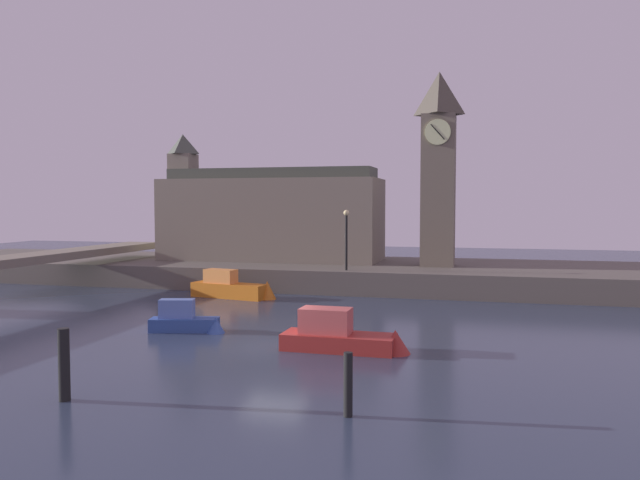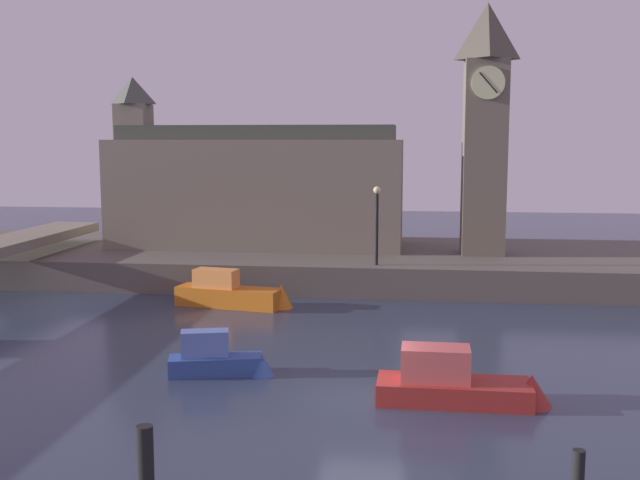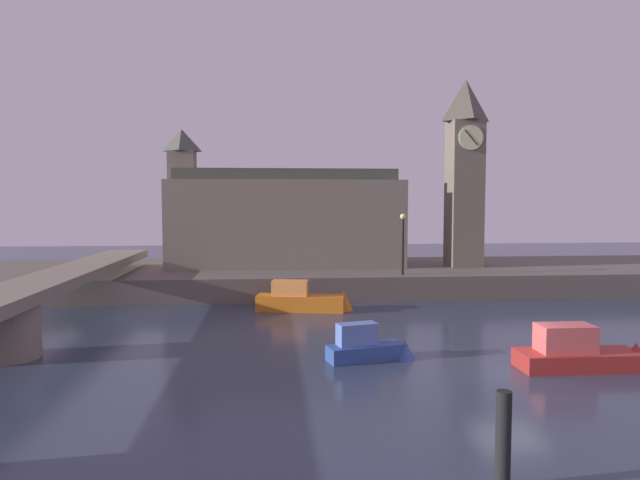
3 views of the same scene
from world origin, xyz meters
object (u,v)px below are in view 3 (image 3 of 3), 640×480
at_px(clock_tower, 465,170).
at_px(mooring_post_left, 503,440).
at_px(parliament_hall, 281,219).
at_px(boat_dinghy_red, 590,354).
at_px(boat_tour_blue, 371,347).
at_px(streetlamp, 403,237).
at_px(boat_patrol_orange, 307,300).

bearing_deg(clock_tower, mooring_post_left, -107.52).
height_order(parliament_hall, boat_dinghy_red, parliament_hall).
bearing_deg(clock_tower, boat_tour_blue, -118.92).
xyz_separation_m(parliament_hall, boat_dinghy_red, (10.77, -21.14, -4.30)).
xyz_separation_m(clock_tower, streetlamp, (-5.37, -4.35, -4.34)).
bearing_deg(mooring_post_left, streetlamp, 81.88).
xyz_separation_m(mooring_post_left, boat_tour_blue, (-1.04, 9.88, -0.56)).
distance_m(clock_tower, boat_tour_blue, 21.52).
distance_m(streetlamp, boat_tour_blue, 14.33).
distance_m(parliament_hall, streetlamp, 9.64).
xyz_separation_m(boat_tour_blue, boat_dinghy_red, (7.71, -1.81, 0.03)).
bearing_deg(streetlamp, boat_dinghy_red, -77.35).
bearing_deg(streetlamp, boat_tour_blue, -108.16).
height_order(streetlamp, boat_tour_blue, streetlamp).
distance_m(parliament_hall, boat_dinghy_red, 24.11).
relative_size(boat_tour_blue, boat_dinghy_red, 0.71).
distance_m(clock_tower, boat_dinghy_red, 20.96).
distance_m(clock_tower, mooring_post_left, 29.68).
relative_size(streetlamp, boat_dinghy_red, 0.74).
bearing_deg(mooring_post_left, parliament_hall, 97.98).
height_order(clock_tower, streetlamp, clock_tower).
distance_m(boat_tour_blue, boat_patrol_orange, 10.06).
bearing_deg(boat_patrol_orange, boat_dinghy_red, -50.89).
relative_size(mooring_post_left, boat_patrol_orange, 0.38).
xyz_separation_m(boat_dinghy_red, boat_patrol_orange, (-9.52, 11.71, 0.07)).
bearing_deg(boat_patrol_orange, mooring_post_left, -81.82).
bearing_deg(streetlamp, parliament_hall, 140.46).
bearing_deg(boat_dinghy_red, boat_patrol_orange, 129.11).
xyz_separation_m(clock_tower, parliament_hall, (-12.77, 1.75, -3.39)).
distance_m(streetlamp, mooring_post_left, 23.51).
xyz_separation_m(mooring_post_left, boat_dinghy_red, (6.67, 8.07, -0.53)).
height_order(clock_tower, mooring_post_left, clock_tower).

